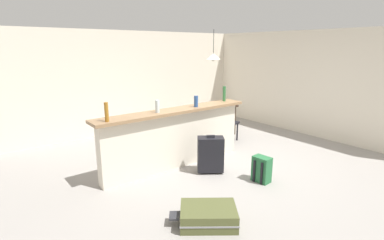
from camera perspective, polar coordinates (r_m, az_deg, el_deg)
The scene contains 15 objects.
ground_plane at distance 5.59m, azimuth 4.85°, elevation -8.50°, with size 13.00×13.00×0.05m, color gray.
wall_back at distance 7.73m, azimuth -10.61°, elevation 7.41°, with size 6.60×0.10×2.50m, color silver.
wall_right at distance 7.79m, azimuth 20.32°, elevation 6.82°, with size 0.10×6.00×2.50m, color silver.
partition_half_wall at distance 5.24m, azimuth -3.25°, elevation -3.87°, with size 2.80×0.20×1.01m, color silver.
bar_countertop at distance 5.10m, azimuth -3.33°, elevation 1.79°, with size 2.96×0.40×0.05m, color #93704C.
bottle_amber at distance 4.41m, azimuth -16.29°, elevation 1.50°, with size 0.06×0.06×0.29m, color #9E661E.
bottle_clear at distance 4.86m, azimuth -6.75°, elevation 2.65°, with size 0.07×0.07×0.21m, color silver.
bottle_blue at distance 5.29m, azimuth 0.78°, elevation 3.64°, with size 0.07×0.07×0.20m, color #284C89.
bottle_green at distance 5.89m, azimuth 6.28°, elevation 5.09°, with size 0.06×0.06×0.30m, color #2D6B38.
dining_table at distance 7.13m, azimuth 3.66°, elevation 2.14°, with size 1.10×0.80×0.74m.
dining_chair_near_partition at distance 6.76m, azimuth 6.44°, elevation 0.29°, with size 0.49×0.49×0.93m.
pendant_lamp at distance 6.98m, azimuth 4.18°, elevation 12.23°, with size 0.34×0.34×0.72m.
suitcase_flat_olive at distance 3.78m, azimuth 3.15°, elevation -18.05°, with size 0.86×0.81×0.22m.
backpack_green at distance 4.90m, azimuth 13.42°, elevation -9.34°, with size 0.27×0.29×0.42m.
suitcase_upright_black at distance 5.06m, azimuth 3.61°, elevation -6.64°, with size 0.50×0.45×0.67m.
Camera 1 is at (-3.54, -3.76, 2.12)m, focal length 27.44 mm.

